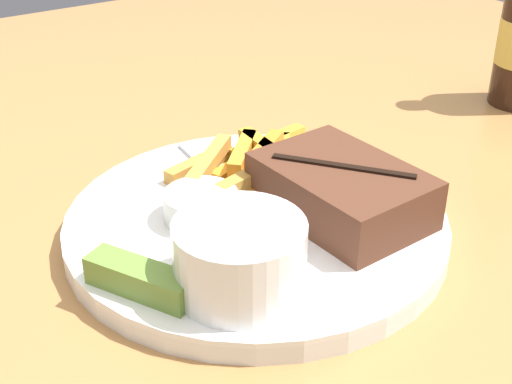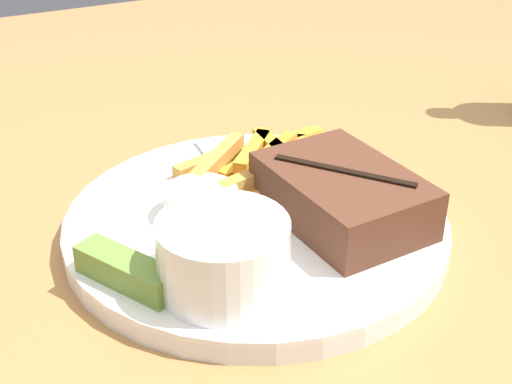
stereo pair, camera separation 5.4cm
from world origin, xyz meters
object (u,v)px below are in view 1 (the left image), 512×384
Objects in this scene: dinner_plate at (256,224)px; dipping_sauce_cup at (201,204)px; coleslaw_cup at (240,253)px; steak_portion at (341,190)px; pickle_spear at (140,279)px; fork_utensil at (213,171)px.

dinner_plate is 5.18× the size of dipping_sauce_cup.
dipping_sauce_cup is (-0.09, 0.02, -0.02)m from coleslaw_cup.
coleslaw_cup is (0.07, -0.06, 0.04)m from dinner_plate.
dipping_sauce_cup is (-0.05, -0.09, -0.01)m from steak_portion.
pickle_spear is at bearing -88.42° from steak_portion.
pickle_spear reaches higher than fork_utensil.
dipping_sauce_cup is at bearing 165.85° from coleslaw_cup.
fork_utensil is at bearing 133.12° from pickle_spear.
dipping_sauce_cup is at bearing -119.04° from steak_portion.
coleslaw_cup is 1.52× the size of dipping_sauce_cup.
dinner_plate is at bearing 139.83° from coleslaw_cup.
dinner_plate is at bearing 64.23° from dipping_sauce_cup.
steak_portion is at bearing 58.83° from dinner_plate.
dipping_sauce_cup reaches higher than fork_utensil.
fork_utensil is (-0.08, 0.01, 0.01)m from dinner_plate.
coleslaw_cup is 0.07m from pickle_spear.
steak_portion reaches higher than fork_utensil.
dipping_sauce_cup is at bearing 125.99° from pickle_spear.
steak_portion is 2.35× the size of dipping_sauce_cup.
steak_portion is 0.12m from coleslaw_cup.
fork_utensil is at bearing 142.43° from dipping_sauce_cup.
dinner_plate is 0.05m from dipping_sauce_cup.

